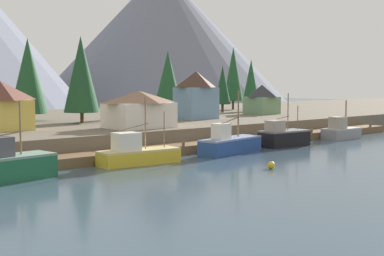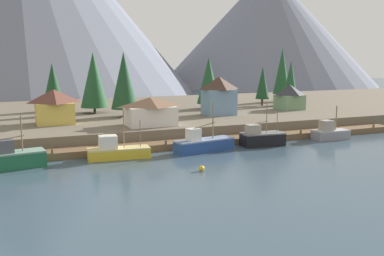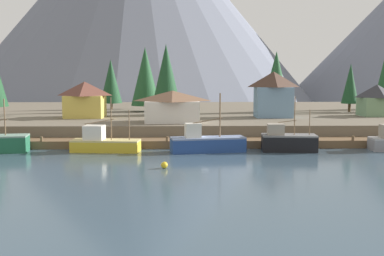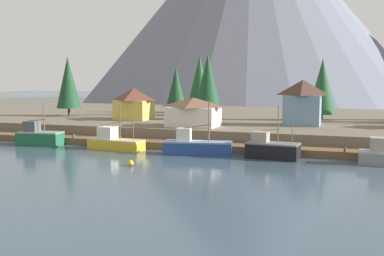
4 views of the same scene
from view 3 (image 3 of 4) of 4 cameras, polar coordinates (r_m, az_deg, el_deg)
name	(u,v)px [view 3 (image 3 of 4)]	position (r m, az deg, el deg)	size (l,w,h in m)	color
ground_plane	(194,133)	(79.18, 0.31, -0.64)	(400.00, 400.00, 1.00)	#384C5B
dock	(198,143)	(61.21, 0.73, -1.82)	(80.00, 4.00, 1.60)	brown
shoreline_bank	(193,117)	(90.92, 0.12, 1.40)	(400.00, 56.00, 2.50)	#665B4C
fishing_boat_yellow	(103,143)	(58.16, -10.86, -1.80)	(8.56, 3.42, 6.71)	gold
fishing_boat_blue	(206,143)	(56.95, 1.79, -1.84)	(9.42, 4.17, 7.21)	navy
fishing_boat_black	(288,141)	(58.67, 11.69, -1.62)	(6.88, 3.54, 6.79)	black
house_green	(377,100)	(84.17, 21.78, 3.24)	(5.48, 4.89, 5.34)	#6B8E66
house_blue	(273,94)	(76.88, 10.00, 4.14)	(6.10, 4.70, 7.46)	#6689A8
house_yellow	(85,99)	(77.46, -13.05, 3.48)	(6.38, 5.77, 5.85)	gold
house_white	(172,106)	(68.04, -2.42, 2.72)	(8.22, 5.97, 4.64)	silver
conifer_near_right	(350,84)	(91.73, 18.92, 5.20)	(3.16, 3.16, 9.06)	#4C3823
conifer_back_left	(166,75)	(79.88, -3.20, 6.49)	(5.02, 5.02, 12.17)	#4C3823
conifer_back_right	(145,76)	(88.07, -5.77, 6.36)	(5.46, 5.46, 12.17)	#4C3823
conifer_centre	(276,79)	(87.15, 10.33, 5.98)	(5.09, 5.09, 11.26)	#4C3823
conifer_far_left	(111,81)	(94.59, -9.95, 5.69)	(4.35, 4.35, 10.02)	#4C3823
channel_buoy	(164,165)	(47.02, -3.43, -4.58)	(0.70, 0.70, 0.70)	gold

